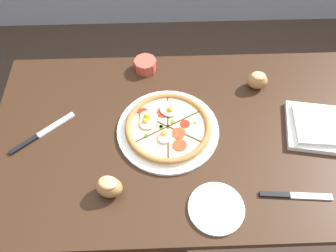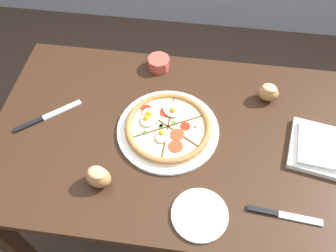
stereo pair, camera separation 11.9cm
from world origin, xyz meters
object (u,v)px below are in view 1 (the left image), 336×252
object	(u,v)px
knife_main	(295,196)
side_saucer	(216,208)
pizza	(168,128)
knife_spare	(42,133)
bread_piece_near	(257,80)
ramekin_bowl	(145,65)
napkin_folded	(322,128)
dining_table	(192,151)
bread_piece_mid	(109,187)

from	to	relation	value
knife_main	side_saucer	world-z (taller)	same
pizza	knife_spare	bearing A→B (deg)	179.79
pizza	bread_piece_near	xyz separation A→B (m)	(0.34, 0.19, 0.02)
knife_main	ramekin_bowl	bearing A→B (deg)	134.04
side_saucer	bread_piece_near	bearing A→B (deg)	66.97
bread_piece_near	napkin_folded	bearing A→B (deg)	-47.86
ramekin_bowl	knife_main	distance (m)	0.72
dining_table	knife_spare	bearing A→B (deg)	178.22
bread_piece_near	ramekin_bowl	bearing A→B (deg)	165.49
bread_piece_near	side_saucer	distance (m)	0.52
dining_table	bread_piece_near	world-z (taller)	bread_piece_near
side_saucer	ramekin_bowl	bearing A→B (deg)	109.67
pizza	dining_table	bearing A→B (deg)	-9.39
bread_piece_mid	knife_spare	world-z (taller)	bread_piece_mid
knife_main	side_saucer	bearing A→B (deg)	-167.49
bread_piece_near	bread_piece_mid	world-z (taller)	bread_piece_mid
bread_piece_mid	bread_piece_near	bearing A→B (deg)	38.55
bread_piece_near	knife_main	xyz separation A→B (m)	(0.04, -0.45, -0.03)
dining_table	bread_piece_near	size ratio (longest dim) A/B	16.34
dining_table	napkin_folded	distance (m)	0.46
dining_table	pizza	size ratio (longest dim) A/B	3.97
bread_piece_mid	knife_spare	xyz separation A→B (m)	(-0.25, 0.22, -0.03)
pizza	side_saucer	size ratio (longest dim) A/B	2.07
dining_table	knife_spare	size ratio (longest dim) A/B	6.90
napkin_folded	bread_piece_mid	world-z (taller)	bread_piece_mid
dining_table	knife_spare	xyz separation A→B (m)	(-0.52, 0.02, 0.11)
dining_table	knife_spare	distance (m)	0.53
ramekin_bowl	knife_spare	distance (m)	0.46
pizza	knife_main	distance (m)	0.46
side_saucer	knife_main	bearing A→B (deg)	7.69
bread_piece_near	bread_piece_mid	distance (m)	0.67
napkin_folded	knife_main	distance (m)	0.28
bread_piece_near	dining_table	bearing A→B (deg)	-140.50
bread_piece_near	bread_piece_mid	xyz separation A→B (m)	(-0.52, -0.42, 0.00)
ramekin_bowl	bread_piece_near	world-z (taller)	bread_piece_near
dining_table	napkin_folded	size ratio (longest dim) A/B	5.19
bread_piece_mid	knife_main	xyz separation A→B (m)	(0.56, -0.03, -0.03)
napkin_folded	knife_spare	size ratio (longest dim) A/B	1.33
knife_main	pizza	bearing A→B (deg)	150.69
pizza	knife_spare	distance (m)	0.43
ramekin_bowl	dining_table	bearing A→B (deg)	-62.47
knife_spare	pizza	bearing A→B (deg)	-40.16
bread_piece_near	knife_spare	bearing A→B (deg)	-166.03
bread_piece_mid	side_saucer	size ratio (longest dim) A/B	0.56
pizza	ramekin_bowl	distance (m)	0.31
napkin_folded	bread_piece_near	distance (m)	0.28
ramekin_bowl	bread_piece_near	bearing A→B (deg)	-14.51
pizza	side_saucer	world-z (taller)	pizza
side_saucer	napkin_folded	bearing A→B (deg)	34.75
napkin_folded	knife_spare	xyz separation A→B (m)	(-0.96, 0.02, -0.01)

